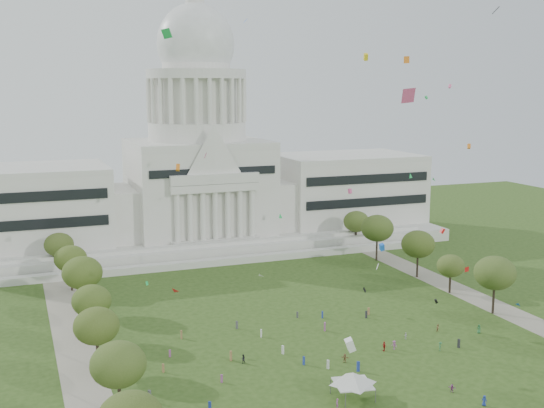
# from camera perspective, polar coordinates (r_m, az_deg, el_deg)

# --- Properties ---
(ground) EXTENTS (400.00, 400.00, 0.00)m
(ground) POSITION_cam_1_polar(r_m,az_deg,el_deg) (130.59, 7.28, -13.62)
(ground) COLOR #2C4716
(ground) RESTS_ON ground
(capitol) EXTENTS (160.00, 64.50, 91.30)m
(capitol) POSITION_cam_1_polar(r_m,az_deg,el_deg) (228.20, -6.17, 2.29)
(capitol) COLOR silver
(capitol) RESTS_ON ground
(path_left) EXTENTS (8.00, 160.00, 0.04)m
(path_left) POSITION_cam_1_polar(r_m,az_deg,el_deg) (145.08, -16.11, -11.49)
(path_left) COLOR gray
(path_left) RESTS_ON ground
(path_right) EXTENTS (8.00, 160.00, 0.04)m
(path_right) POSITION_cam_1_polar(r_m,az_deg,el_deg) (179.16, 16.41, -7.41)
(path_right) COLOR gray
(path_right) RESTS_ON ground
(row_tree_l_1) EXTENTS (8.86, 8.86, 12.59)m
(row_tree_l_1) POSITION_cam_1_polar(r_m,az_deg,el_deg) (111.65, -12.75, -12.96)
(row_tree_l_1) COLOR black
(row_tree_l_1) RESTS_ON ground
(row_tree_l_2) EXTENTS (8.42, 8.42, 11.97)m
(row_tree_l_2) POSITION_cam_1_polar(r_m,az_deg,el_deg) (130.53, -14.48, -9.86)
(row_tree_l_2) COLOR black
(row_tree_l_2) RESTS_ON ground
(row_tree_r_2) EXTENTS (9.55, 9.55, 13.58)m
(row_tree_r_2) POSITION_cam_1_polar(r_m,az_deg,el_deg) (164.81, 18.15, -5.51)
(row_tree_r_2) COLOR black
(row_tree_r_2) RESTS_ON ground
(row_tree_l_3) EXTENTS (8.12, 8.12, 11.55)m
(row_tree_l_3) POSITION_cam_1_polar(r_m,az_deg,el_deg) (146.42, -14.86, -7.84)
(row_tree_l_3) COLOR black
(row_tree_l_3) RESTS_ON ground
(row_tree_r_3) EXTENTS (7.01, 7.01, 9.98)m
(row_tree_r_3) POSITION_cam_1_polar(r_m,az_deg,el_deg) (178.63, 14.72, -5.03)
(row_tree_r_3) COLOR black
(row_tree_r_3) RESTS_ON ground
(row_tree_l_4) EXTENTS (9.29, 9.29, 13.21)m
(row_tree_l_4) POSITION_cam_1_polar(r_m,az_deg,el_deg) (163.80, -15.59, -5.57)
(row_tree_l_4) COLOR black
(row_tree_l_4) RESTS_ON ground
(row_tree_r_4) EXTENTS (9.19, 9.19, 13.06)m
(row_tree_r_4) POSITION_cam_1_polar(r_m,az_deg,el_deg) (190.74, 12.13, -3.31)
(row_tree_r_4) COLOR black
(row_tree_r_4) RESTS_ON ground
(row_tree_l_5) EXTENTS (8.33, 8.33, 11.85)m
(row_tree_l_5) POSITION_cam_1_polar(r_m,az_deg,el_deg) (181.92, -16.50, -4.41)
(row_tree_l_5) COLOR black
(row_tree_l_5) RESTS_ON ground
(row_tree_r_5) EXTENTS (9.82, 9.82, 13.96)m
(row_tree_r_5) POSITION_cam_1_polar(r_m,az_deg,el_deg) (206.72, 8.80, -2.02)
(row_tree_r_5) COLOR black
(row_tree_r_5) RESTS_ON ground
(row_tree_l_6) EXTENTS (8.19, 8.19, 11.64)m
(row_tree_l_6) POSITION_cam_1_polar(r_m,az_deg,el_deg) (199.47, -17.40, -3.27)
(row_tree_l_6) COLOR black
(row_tree_l_6) RESTS_ON ground
(row_tree_r_6) EXTENTS (8.42, 8.42, 11.97)m
(row_tree_r_6) POSITION_cam_1_polar(r_m,az_deg,el_deg) (223.56, 7.07, -1.46)
(row_tree_r_6) COLOR black
(row_tree_r_6) RESTS_ON ground
(event_tent) EXTENTS (9.79, 9.79, 4.68)m
(event_tent) POSITION_cam_1_polar(r_m,az_deg,el_deg) (118.34, 6.79, -14.24)
(event_tent) COLOR #4C4C4C
(event_tent) RESTS_ON ground
(person_0) EXTENTS (1.11, 1.10, 1.93)m
(person_0) POSITION_cam_1_polar(r_m,az_deg,el_deg) (153.51, 16.93, -9.96)
(person_0) COLOR #33723F
(person_0) RESTS_ON ground
(person_2) EXTENTS (0.92, 0.74, 1.65)m
(person_2) POSITION_cam_1_polar(r_m,az_deg,el_deg) (152.25, 13.72, -10.03)
(person_2) COLOR olive
(person_2) RESTS_ON ground
(person_3) EXTENTS (1.04, 1.33, 1.83)m
(person_3) POSITION_cam_1_polar(r_m,az_deg,el_deg) (140.70, 10.18, -11.54)
(person_3) COLOR #994C8C
(person_3) RESTS_ON ground
(person_4) EXTENTS (0.73, 1.21, 1.97)m
(person_4) POSITION_cam_1_polar(r_m,az_deg,el_deg) (139.61, 9.36, -11.65)
(person_4) COLOR #B21E1E
(person_4) RESTS_ON ground
(person_5) EXTENTS (1.61, 1.55, 1.73)m
(person_5) POSITION_cam_1_polar(r_m,az_deg,el_deg) (133.25, 6.11, -12.70)
(person_5) COLOR olive
(person_5) RESTS_ON ground
(person_6) EXTENTS (0.97, 1.05, 1.81)m
(person_6) POSITION_cam_1_polar(r_m,az_deg,el_deg) (121.27, 17.34, -15.43)
(person_6) COLOR navy
(person_6) RESTS_ON ground
(person_7) EXTENTS (0.76, 0.77, 1.71)m
(person_7) POSITION_cam_1_polar(r_m,az_deg,el_deg) (115.85, 5.47, -16.28)
(person_7) COLOR #994C8C
(person_7) RESTS_ON ground
(person_8) EXTENTS (0.91, 0.60, 1.81)m
(person_8) POSITION_cam_1_polar(r_m,az_deg,el_deg) (132.20, -2.44, -12.82)
(person_8) COLOR #26262B
(person_8) RESTS_ON ground
(person_9) EXTENTS (1.25, 1.31, 1.86)m
(person_9) POSITION_cam_1_polar(r_m,az_deg,el_deg) (141.86, 13.90, -11.49)
(person_9) COLOR #33723F
(person_9) RESTS_ON ground
(person_10) EXTENTS (0.52, 0.87, 1.44)m
(person_10) POSITION_cam_1_polar(r_m,az_deg,el_deg) (146.55, 11.12, -10.77)
(person_10) COLOR silver
(person_10) RESTS_ON ground
(person_11) EXTENTS (1.34, 1.36, 1.47)m
(person_11) POSITION_cam_1_polar(r_m,az_deg,el_deg) (124.68, 14.82, -14.67)
(person_11) COLOR #994C8C
(person_11) RESTS_ON ground
(distant_crowd) EXTENTS (66.42, 36.96, 1.95)m
(distant_crowd) POSITION_cam_1_polar(r_m,az_deg,el_deg) (137.04, -0.90, -11.99)
(distant_crowd) COLOR olive
(distant_crowd) RESTS_ON ground
(kite_swarm) EXTENTS (92.40, 103.15, 63.91)m
(kite_swarm) POSITION_cam_1_polar(r_m,az_deg,el_deg) (125.74, 7.27, -0.23)
(kite_swarm) COLOR green
(kite_swarm) RESTS_ON ground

